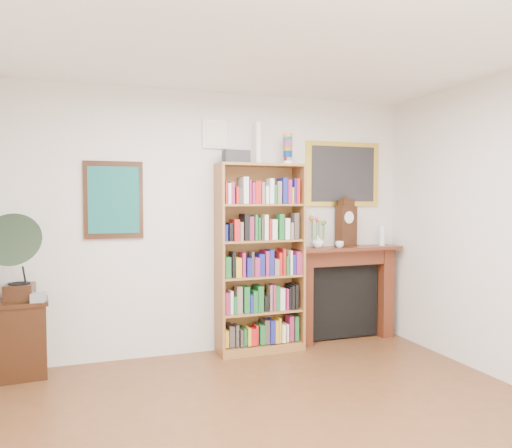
{
  "coord_description": "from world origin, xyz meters",
  "views": [
    {
      "loc": [
        -1.34,
        -2.74,
        1.67
      ],
      "look_at": [
        0.16,
        1.6,
        1.43
      ],
      "focal_mm": 35.0,
      "sensor_mm": 36.0,
      "label": 1
    }
  ],
  "objects": [
    {
      "name": "gramophone",
      "position": [
        -1.91,
        2.16,
        1.18
      ],
      "size": [
        0.54,
        0.65,
        0.81
      ],
      "rotation": [
        0.0,
        0.0,
        -0.08
      ],
      "color": "black",
      "rests_on": "side_cabinet"
    },
    {
      "name": "bookshelf",
      "position": [
        0.46,
        2.31,
        1.14
      ],
      "size": [
        0.94,
        0.35,
        2.35
      ],
      "rotation": [
        0.0,
        0.0,
        0.02
      ],
      "color": "brown",
      "rests_on": "floor"
    },
    {
      "name": "bottle_left",
      "position": [
        1.99,
        2.32,
        1.23
      ],
      "size": [
        0.07,
        0.07,
        0.24
      ],
      "primitive_type": "cylinder",
      "color": "silver",
      "rests_on": "fireplace"
    },
    {
      "name": "bottle_right",
      "position": [
        2.01,
        2.34,
        1.21
      ],
      "size": [
        0.06,
        0.06,
        0.2
      ],
      "primitive_type": "cylinder",
      "color": "silver",
      "rests_on": "fireplace"
    },
    {
      "name": "flower_vase",
      "position": [
        1.16,
        2.35,
        1.18
      ],
      "size": [
        0.17,
        0.17,
        0.15
      ],
      "primitive_type": "imported",
      "rotation": [
        0.0,
        0.0,
        -0.27
      ],
      "color": "silver",
      "rests_on": "fireplace"
    },
    {
      "name": "gilt_painting",
      "position": [
        1.55,
        2.48,
        1.95
      ],
      "size": [
        0.95,
        0.04,
        0.75
      ],
      "color": "gold",
      "rests_on": "back_wall"
    },
    {
      "name": "mantel_clock",
      "position": [
        1.55,
        2.39,
        1.37
      ],
      "size": [
        0.26,
        0.18,
        0.54
      ],
      "rotation": [
        0.0,
        0.0,
        0.25
      ],
      "color": "black",
      "rests_on": "fireplace"
    },
    {
      "name": "side_cabinet",
      "position": [
        -1.93,
        2.29,
        0.36
      ],
      "size": [
        0.56,
        0.43,
        0.72
      ],
      "primitive_type": "cube",
      "rotation": [
        0.0,
        0.0,
        0.08
      ],
      "color": "black",
      "rests_on": "floor"
    },
    {
      "name": "small_picture",
      "position": [
        0.0,
        2.48,
        2.35
      ],
      "size": [
        0.26,
        0.04,
        0.3
      ],
      "color": "white",
      "rests_on": "back_wall"
    },
    {
      "name": "teacup",
      "position": [
        1.4,
        2.27,
        1.14
      ],
      "size": [
        0.12,
        0.12,
        0.07
      ],
      "primitive_type": "imported",
      "rotation": [
        0.0,
        0.0,
        -0.38
      ],
      "color": "silver",
      "rests_on": "fireplace"
    },
    {
      "name": "room",
      "position": [
        0.0,
        0.0,
        1.4
      ],
      "size": [
        4.51,
        5.01,
        2.81
      ],
      "color": "#523118",
      "rests_on": "ground"
    },
    {
      "name": "teal_poster",
      "position": [
        -1.05,
        2.48,
        1.65
      ],
      "size": [
        0.58,
        0.04,
        0.78
      ],
      "color": "black",
      "rests_on": "back_wall"
    },
    {
      "name": "fireplace",
      "position": [
        1.55,
        2.4,
        0.65
      ],
      "size": [
        1.31,
        0.33,
        1.11
      ],
      "rotation": [
        0.0,
        0.0,
        0.02
      ],
      "color": "#492011",
      "rests_on": "floor"
    },
    {
      "name": "cd_stack",
      "position": [
        -1.74,
        2.16,
        0.76
      ],
      "size": [
        0.13,
        0.13,
        0.08
      ],
      "primitive_type": "cube",
      "rotation": [
        0.0,
        0.0,
        -0.13
      ],
      "color": "#A4A5B0",
      "rests_on": "side_cabinet"
    }
  ]
}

